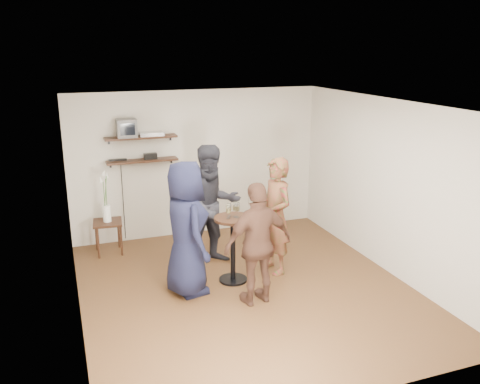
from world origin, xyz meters
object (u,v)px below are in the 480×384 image
at_px(radio, 150,156).
at_px(person_dark, 213,206).
at_px(drinks_table, 233,240).
at_px(person_navy, 186,229).
at_px(person_brown, 258,244).
at_px(crt_monitor, 126,128).
at_px(dvd_deck, 151,134).
at_px(person_plaid, 276,216).
at_px(side_table, 108,227).

distance_m(radio, person_dark, 1.59).
bearing_deg(radio, drinks_table, -69.05).
xyz_separation_m(radio, person_navy, (0.06, -2.14, -0.58)).
bearing_deg(person_brown, crt_monitor, -73.57).
height_order(crt_monitor, drinks_table, crt_monitor).
relative_size(dvd_deck, radio, 1.82).
xyz_separation_m(crt_monitor, person_dark, (1.07, -1.31, -1.07)).
relative_size(drinks_table, person_plaid, 0.56).
relative_size(side_table, person_navy, 0.29).
relative_size(dvd_deck, side_table, 0.73).
relative_size(radio, person_navy, 0.12).
xyz_separation_m(crt_monitor, drinks_table, (1.15, -2.03, -1.39)).
distance_m(crt_monitor, person_navy, 2.43).
bearing_deg(side_table, person_dark, -32.78).
relative_size(person_navy, person_brown, 1.13).
bearing_deg(person_brown, side_table, -62.92).
relative_size(person_plaid, person_brown, 1.06).
bearing_deg(radio, person_dark, -62.06).
relative_size(drinks_table, person_brown, 0.59).
relative_size(dvd_deck, person_navy, 0.21).
height_order(side_table, person_navy, person_navy).
bearing_deg(dvd_deck, drinks_table, -69.86).
bearing_deg(drinks_table, dvd_deck, 110.14).
distance_m(side_table, person_dark, 1.86).
bearing_deg(person_dark, crt_monitor, 122.76).
bearing_deg(person_plaid, dvd_deck, -151.13).
bearing_deg(side_table, radio, 22.46).
bearing_deg(person_dark, drinks_table, -90.00).
bearing_deg(side_table, dvd_deck, 21.67).
height_order(person_dark, person_navy, person_dark).
bearing_deg(person_navy, crt_monitor, 2.97).
distance_m(person_dark, person_navy, 1.04).
distance_m(person_plaid, person_brown, 1.02).
distance_m(radio, person_plaid, 2.51).
distance_m(drinks_table, person_navy, 0.78).
relative_size(person_plaid, person_dark, 0.93).
bearing_deg(crt_monitor, person_navy, -78.42).
relative_size(side_table, person_dark, 0.29).
xyz_separation_m(crt_monitor, person_plaid, (1.86, -1.92, -1.13)).
xyz_separation_m(person_plaid, person_brown, (-0.61, -0.82, -0.05)).
bearing_deg(dvd_deck, person_dark, -63.19).
height_order(drinks_table, person_dark, person_dark).
xyz_separation_m(person_dark, person_navy, (-0.63, -0.82, -0.01)).
bearing_deg(side_table, drinks_table, -46.69).
bearing_deg(person_plaid, drinks_table, -90.00).
bearing_deg(drinks_table, side_table, 133.31).
height_order(dvd_deck, person_brown, dvd_deck).
height_order(person_dark, person_brown, person_dark).
distance_m(drinks_table, person_dark, 0.79).
bearing_deg(crt_monitor, radio, 0.00).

